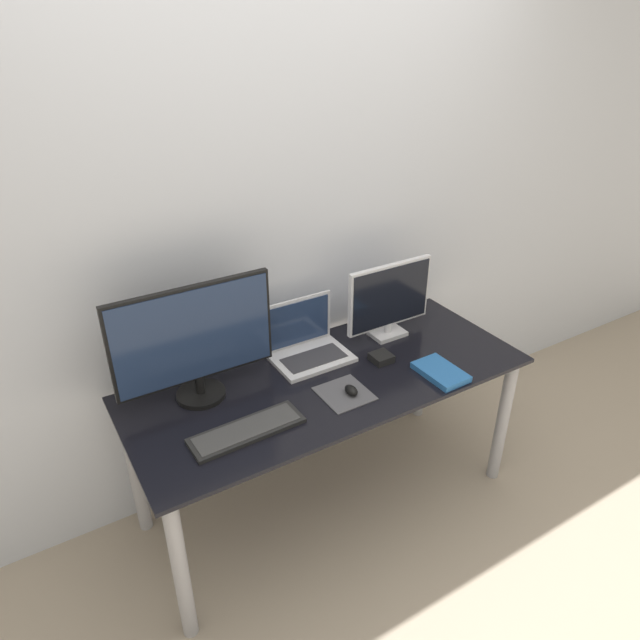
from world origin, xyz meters
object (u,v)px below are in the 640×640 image
at_px(laptop, 306,343).
at_px(power_brick, 381,358).
at_px(keyboard, 247,430).
at_px(mouse, 351,390).
at_px(monitor_right, 390,299).
at_px(book, 441,372).
at_px(monitor_left, 194,341).

relative_size(laptop, power_brick, 3.82).
distance_m(keyboard, power_brick, 0.73).
relative_size(keyboard, mouse, 6.19).
xyz_separation_m(laptop, mouse, (0.00, -0.36, -0.04)).
bearing_deg(mouse, keyboard, 179.08).
relative_size(monitor_right, laptop, 1.31).
height_order(laptop, mouse, laptop).
xyz_separation_m(laptop, book, (0.41, -0.44, -0.05)).
distance_m(monitor_right, mouse, 0.55).
relative_size(monitor_left, book, 2.81).
height_order(monitor_left, laptop, monitor_left).
relative_size(keyboard, power_brick, 4.90).
bearing_deg(monitor_right, mouse, -143.43).
bearing_deg(monitor_right, laptop, 173.55).
bearing_deg(monitor_left, laptop, 5.25).
xyz_separation_m(monitor_right, book, (-0.01, -0.39, -0.18)).
xyz_separation_m(monitor_left, monitor_right, (0.94, 0.00, -0.07)).
relative_size(monitor_left, monitor_right, 1.44).
relative_size(laptop, book, 1.48).
bearing_deg(power_brick, monitor_left, 167.75).
distance_m(book, power_brick, 0.27).
relative_size(monitor_right, keyboard, 1.02).
relative_size(book, power_brick, 2.57).
relative_size(monitor_right, book, 1.95).
bearing_deg(book, monitor_left, 157.36).
relative_size(laptop, mouse, 4.82).
bearing_deg(mouse, laptop, 90.49).
bearing_deg(monitor_right, keyboard, -160.94).
distance_m(mouse, book, 0.42).
distance_m(monitor_right, laptop, 0.44).
relative_size(monitor_left, mouse, 9.11).
bearing_deg(monitor_left, book, -22.64).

